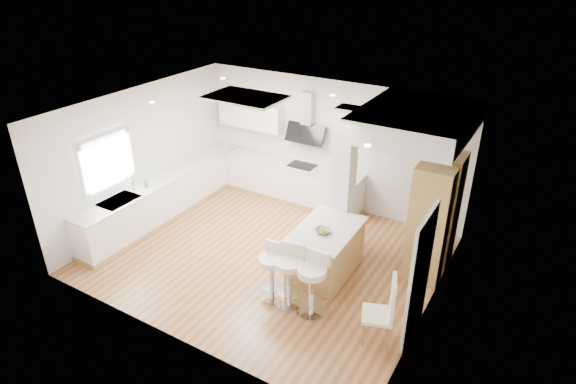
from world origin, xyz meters
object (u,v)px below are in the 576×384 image
Objects in this scene: peninsula at (326,250)px; bar_stool_b at (289,272)px; dining_chair at (385,308)px; bar_stool_a at (272,268)px; bar_stool_c at (312,281)px.

bar_stool_b is at bearing -97.41° from peninsula.
dining_chair reaches higher than peninsula.
dining_chair is at bearing -5.55° from bar_stool_a.
bar_stool_b is 1.00× the size of bar_stool_c.
peninsula is at bearing 73.59° from bar_stool_b.
bar_stool_c reaches higher than peninsula.
peninsula is 1.40× the size of bar_stool_b.
bar_stool_b reaches higher than bar_stool_a.
bar_stool_b reaches higher than peninsula.
bar_stool_a is 0.73m from bar_stool_c.
bar_stool_b is at bearing -178.70° from bar_stool_c.
bar_stool_a is 0.32m from bar_stool_b.
bar_stool_b is (-0.12, -1.05, 0.14)m from peninsula.
bar_stool_c is at bearing -75.37° from peninsula.
bar_stool_c is 0.95× the size of dining_chair.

